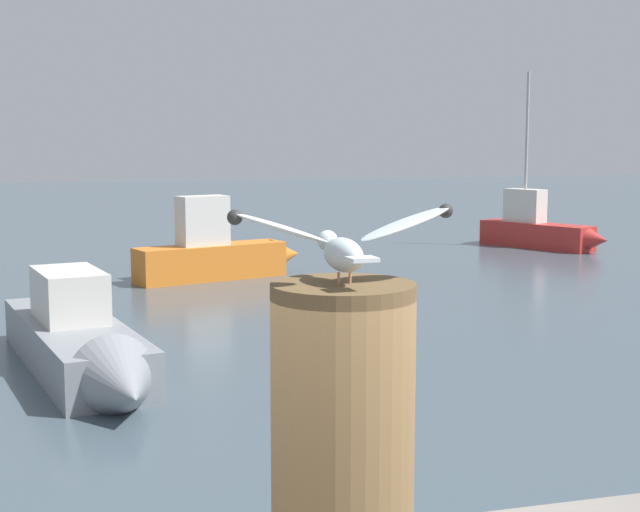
% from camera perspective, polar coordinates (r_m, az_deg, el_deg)
% --- Properties ---
extents(mooring_post, '(0.43, 0.43, 0.90)m').
position_cam_1_polar(mooring_post, '(2.80, 1.41, -10.88)').
color(mooring_post, brown).
rests_on(mooring_post, harbor_quay).
extents(seagull, '(0.70, 0.39, 0.23)m').
position_cam_1_polar(seagull, '(2.68, 1.43, 0.88)').
color(seagull, tan).
rests_on(seagull, mooring_post).
extents(boat_orange, '(3.82, 1.83, 1.76)m').
position_cam_1_polar(boat_orange, '(19.42, -6.29, 0.21)').
color(boat_orange, orange).
rests_on(boat_orange, ground_plane).
extents(boat_red, '(2.31, 3.70, 4.70)m').
position_cam_1_polar(boat_red, '(25.33, 13.57, 1.64)').
color(boat_red, '#B72D28').
rests_on(boat_red, ground_plane).
extents(boat_grey, '(1.99, 5.17, 1.42)m').
position_cam_1_polar(boat_grey, '(11.82, -14.51, -5.37)').
color(boat_grey, gray).
rests_on(boat_grey, ground_plane).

